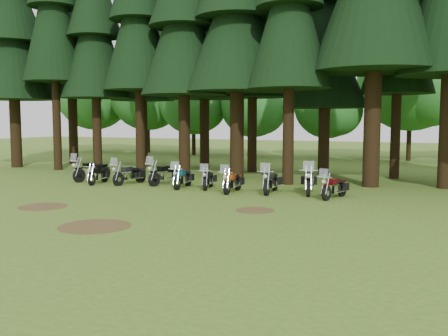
# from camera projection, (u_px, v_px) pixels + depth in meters

# --- Properties ---
(ground) EXTENTS (120.00, 120.00, 0.00)m
(ground) POSITION_uv_depth(u_px,v_px,m) (141.00, 204.00, 19.17)
(ground) COLOR #41661B
(ground) RESTS_ON ground
(pine_front_0) EXTENTS (5.49, 5.49, 16.17)m
(pine_front_0) POSITION_uv_depth(u_px,v_px,m) (11.00, 23.00, 33.26)
(pine_front_0) COLOR black
(pine_front_0) RESTS_ON ground
(pine_front_2) EXTENTS (4.32, 4.32, 16.22)m
(pine_front_2) POSITION_uv_depth(u_px,v_px,m) (94.00, 16.00, 31.14)
(pine_front_2) COLOR black
(pine_front_2) RESTS_ON ground
(pine_front_4) EXTENTS (4.95, 4.95, 16.33)m
(pine_front_4) POSITION_uv_depth(u_px,v_px,m) (183.00, 3.00, 28.08)
(pine_front_4) COLOR black
(pine_front_4) RESTS_ON ground
(pine_back_0) EXTENTS (5.00, 5.00, 17.21)m
(pine_back_0) POSITION_uv_depth(u_px,v_px,m) (70.00, 22.00, 36.19)
(pine_back_0) COLOR black
(pine_back_0) RESTS_ON ground
(pine_back_1) EXTENTS (4.52, 4.52, 16.22)m
(pine_back_1) POSITION_uv_depth(u_px,v_px,m) (142.00, 27.00, 35.04)
(pine_back_1) COLOR black
(pine_back_1) RESTS_ON ground
(pine_back_2) EXTENTS (4.85, 4.85, 16.30)m
(pine_back_2) POSITION_uv_depth(u_px,v_px,m) (204.00, 21.00, 33.10)
(pine_back_2) COLOR black
(pine_back_2) RESTS_ON ground
(pine_back_3) EXTENTS (4.35, 4.35, 16.20)m
(pine_back_3) POSITION_uv_depth(u_px,v_px,m) (253.00, 12.00, 30.15)
(pine_back_3) COLOR black
(pine_back_3) RESTS_ON ground
(pine_back_4) EXTENTS (4.94, 4.94, 13.78)m
(pine_back_4) POSITION_uv_depth(u_px,v_px,m) (326.00, 33.00, 28.78)
(pine_back_4) COLOR black
(pine_back_4) RESTS_ON ground
(decid_0) EXTENTS (8.00, 7.78, 10.00)m
(decid_0) POSITION_uv_depth(u_px,v_px,m) (95.00, 93.00, 50.54)
(decid_0) COLOR black
(decid_0) RESTS_ON ground
(decid_1) EXTENTS (7.91, 7.69, 9.88)m
(decid_1) POSITION_uv_depth(u_px,v_px,m) (149.00, 93.00, 48.52)
(decid_1) COLOR black
(decid_1) RESTS_ON ground
(decid_2) EXTENTS (6.72, 6.53, 8.40)m
(decid_2) POSITION_uv_depth(u_px,v_px,m) (195.00, 101.00, 45.45)
(decid_2) COLOR black
(decid_2) RESTS_ON ground
(decid_3) EXTENTS (6.12, 5.95, 7.65)m
(decid_3) POSITION_uv_depth(u_px,v_px,m) (256.00, 105.00, 43.49)
(decid_3) COLOR black
(decid_3) RESTS_ON ground
(decid_4) EXTENTS (5.93, 5.76, 7.41)m
(decid_4) POSITION_uv_depth(u_px,v_px,m) (330.00, 106.00, 42.03)
(decid_4) COLOR black
(decid_4) RESTS_ON ground
(decid_5) EXTENTS (8.45, 8.21, 10.56)m
(decid_5) POSITION_uv_depth(u_px,v_px,m) (416.00, 81.00, 38.57)
(decid_5) COLOR black
(decid_5) RESTS_ON ground
(dirt_patch_0) EXTENTS (1.80, 1.80, 0.01)m
(dirt_patch_0) POSITION_uv_depth(u_px,v_px,m) (43.00, 206.00, 18.57)
(dirt_patch_0) COLOR #4C3D1E
(dirt_patch_0) RESTS_ON ground
(dirt_patch_1) EXTENTS (1.40, 1.40, 0.01)m
(dirt_patch_1) POSITION_uv_depth(u_px,v_px,m) (255.00, 210.00, 17.80)
(dirt_patch_1) COLOR #4C3D1E
(dirt_patch_1) RESTS_ON ground
(dirt_patch_2) EXTENTS (2.20, 2.20, 0.01)m
(dirt_patch_2) POSITION_uv_depth(u_px,v_px,m) (95.00, 226.00, 15.13)
(dirt_patch_2) COLOR #4C3D1E
(dirt_patch_2) RESTS_ON ground
(motorcycle_0) EXTENTS (0.82, 2.43, 1.53)m
(motorcycle_0) POSITION_uv_depth(u_px,v_px,m) (92.00, 171.00, 26.39)
(motorcycle_0) COLOR black
(motorcycle_0) RESTS_ON ground
(motorcycle_1) EXTENTS (0.51, 1.97, 0.81)m
(motorcycle_1) POSITION_uv_depth(u_px,v_px,m) (98.00, 176.00, 25.18)
(motorcycle_1) COLOR black
(motorcycle_1) RESTS_ON ground
(motorcycle_2) EXTENTS (0.68, 2.24, 1.41)m
(motorcycle_2) POSITION_uv_depth(u_px,v_px,m) (129.00, 175.00, 24.99)
(motorcycle_2) COLOR black
(motorcycle_2) RESTS_ON ground
(motorcycle_3) EXTENTS (0.86, 2.36, 1.49)m
(motorcycle_3) POSITION_uv_depth(u_px,v_px,m) (166.00, 175.00, 24.83)
(motorcycle_3) COLOR black
(motorcycle_3) RESTS_ON ground
(motorcycle_4) EXTENTS (0.56, 2.14, 1.34)m
(motorcycle_4) POSITION_uv_depth(u_px,v_px,m) (183.00, 179.00, 23.63)
(motorcycle_4) COLOR black
(motorcycle_4) RESTS_ON ground
(motorcycle_5) EXTENTS (0.76, 2.00, 1.26)m
(motorcycle_5) POSITION_uv_depth(u_px,v_px,m) (208.00, 180.00, 23.39)
(motorcycle_5) COLOR black
(motorcycle_5) RESTS_ON ground
(motorcycle_6) EXTENTS (0.43, 2.12, 1.33)m
(motorcycle_6) POSITION_uv_depth(u_px,v_px,m) (232.00, 183.00, 22.15)
(motorcycle_6) COLOR black
(motorcycle_6) RESTS_ON ground
(motorcycle_7) EXTENTS (0.52, 2.28, 1.43)m
(motorcycle_7) POSITION_uv_depth(u_px,v_px,m) (271.00, 182.00, 21.98)
(motorcycle_7) COLOR black
(motorcycle_7) RESTS_ON ground
(motorcycle_8) EXTENTS (0.87, 2.44, 1.54)m
(motorcycle_8) POSITION_uv_depth(u_px,v_px,m) (309.00, 182.00, 21.72)
(motorcycle_8) COLOR black
(motorcycle_8) RESTS_ON ground
(motorcycle_9) EXTENTS (0.77, 2.07, 1.31)m
(motorcycle_9) POSITION_uv_depth(u_px,v_px,m) (334.00, 188.00, 20.46)
(motorcycle_9) COLOR black
(motorcycle_9) RESTS_ON ground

